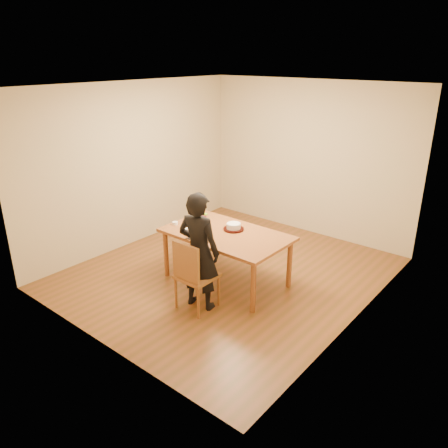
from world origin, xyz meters
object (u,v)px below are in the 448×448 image
Objects in this scene: cake_plate at (234,229)px; person at (199,251)px; dining_table at (226,234)px; dining_chair at (197,276)px; cake at (234,226)px.

person is at bearing -80.85° from cake_plate.
dining_table is 0.75m from person.
cake is (-0.14, 0.93, 0.36)m from dining_chair.
cake_plate is at bearing 87.68° from dining_table.
dining_table is 0.17m from cake.
cake_plate is 1.45× the size of cake.
cake reaches higher than cake_plate.
dining_chair is at bearing -81.28° from cake.
dining_table is 1.13× the size of person.
person is at bearing -80.85° from cake.
person is (0.15, -0.73, 0.05)m from dining_table.
cake_plate is (0.01, 0.16, 0.03)m from dining_table.
dining_table is 8.63× the size of cake.
dining_chair is at bearing -81.28° from cake_plate.
dining_table is 3.81× the size of dining_chair.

